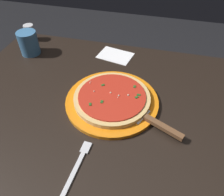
# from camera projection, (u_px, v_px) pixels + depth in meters

# --- Properties ---
(ground_plane) EXTENTS (5.00, 5.00, 0.00)m
(ground_plane) POSITION_uv_depth(u_px,v_px,m) (101.00, 194.00, 1.26)
(ground_plane) COLOR black
(restaurant_table) EXTENTS (1.02, 0.82, 0.74)m
(restaurant_table) POSITION_uv_depth(u_px,v_px,m) (96.00, 130.00, 0.84)
(restaurant_table) COLOR black
(restaurant_table) RESTS_ON ground_plane
(serving_plate) EXTENTS (0.32, 0.32, 0.01)m
(serving_plate) POSITION_uv_depth(u_px,v_px,m) (112.00, 101.00, 0.75)
(serving_plate) COLOR orange
(serving_plate) RESTS_ON restaurant_table
(pizza) EXTENTS (0.26, 0.26, 0.02)m
(pizza) POSITION_uv_depth(u_px,v_px,m) (112.00, 97.00, 0.74)
(pizza) COLOR #DBB26B
(pizza) RESTS_ON serving_plate
(pizza_server) EXTENTS (0.22, 0.13, 0.01)m
(pizza_server) POSITION_uv_depth(u_px,v_px,m) (152.00, 121.00, 0.67)
(pizza_server) COLOR silver
(pizza_server) RESTS_ON serving_plate
(cup_tall_drink) EXTENTS (0.08, 0.08, 0.10)m
(cup_tall_drink) POSITION_uv_depth(u_px,v_px,m) (29.00, 43.00, 0.94)
(cup_tall_drink) COLOR teal
(cup_tall_drink) RESTS_ON restaurant_table
(napkin_folded_right) EXTENTS (0.16, 0.13, 0.00)m
(napkin_folded_right) POSITION_uv_depth(u_px,v_px,m) (116.00, 56.00, 0.96)
(napkin_folded_right) COLOR white
(napkin_folded_right) RESTS_ON restaurant_table
(fork) EXTENTS (0.03, 0.19, 0.00)m
(fork) POSITION_uv_depth(u_px,v_px,m) (77.00, 167.00, 0.58)
(fork) COLOR silver
(fork) RESTS_ON restaurant_table
(parmesan_shaker) EXTENTS (0.05, 0.05, 0.07)m
(parmesan_shaker) POSITION_uv_depth(u_px,v_px,m) (30.00, 32.00, 1.04)
(parmesan_shaker) COLOR silver
(parmesan_shaker) RESTS_ON restaurant_table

